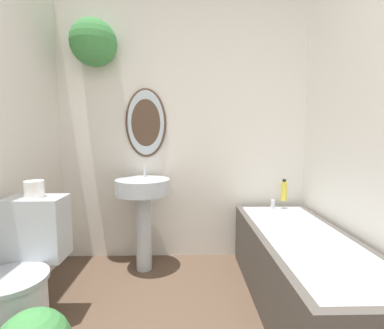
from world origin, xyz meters
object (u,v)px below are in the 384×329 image
(toilet, at_px, (22,282))
(toilet_paper_roll, at_px, (34,189))
(shampoo_bottle, at_px, (284,191))
(pedestal_sink, at_px, (143,201))
(bathtub, at_px, (304,271))

(toilet, xyz_separation_m, toilet_paper_roll, (-0.00, 0.18, 0.49))
(toilet, distance_m, shampoo_bottle, 2.05)
(pedestal_sink, bearing_deg, toilet_paper_roll, -129.56)
(toilet, distance_m, bathtub, 1.72)
(bathtub, relative_size, toilet_paper_roll, 14.46)
(shampoo_bottle, bearing_deg, bathtub, -97.70)
(pedestal_sink, distance_m, bathtub, 1.33)
(bathtub, height_order, shampoo_bottle, shampoo_bottle)
(toilet, height_order, shampoo_bottle, toilet)
(pedestal_sink, height_order, bathtub, pedestal_sink)
(toilet, bearing_deg, shampoo_bottle, 27.87)
(toilet_paper_roll, bearing_deg, shampoo_bottle, 23.19)
(shampoo_bottle, bearing_deg, toilet, -152.13)
(toilet, height_order, toilet_paper_roll, toilet_paper_roll)
(pedestal_sink, distance_m, shampoo_bottle, 1.25)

